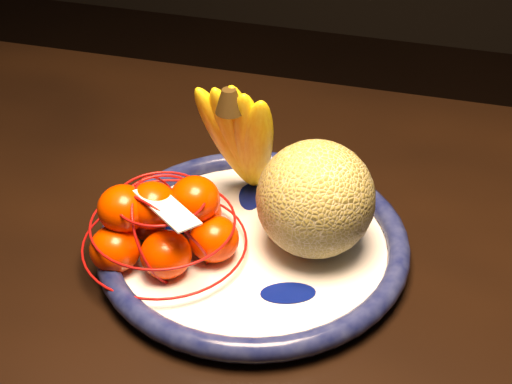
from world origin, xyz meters
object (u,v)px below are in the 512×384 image
(fruit_bowl, at_px, (253,242))
(mandarin_bag, at_px, (164,224))
(dining_table, at_px, (104,293))
(cantaloupe, at_px, (315,199))
(banana_bunch, at_px, (243,135))

(fruit_bowl, bearing_deg, mandarin_bag, -155.25)
(dining_table, distance_m, cantaloupe, 0.27)
(dining_table, xyz_separation_m, fruit_bowl, (0.17, 0.03, 0.09))
(cantaloupe, bearing_deg, mandarin_bag, -159.86)
(dining_table, height_order, fruit_bowl, fruit_bowl)
(cantaloupe, xyz_separation_m, mandarin_bag, (-0.14, -0.05, -0.02))
(banana_bunch, bearing_deg, dining_table, -135.95)
(fruit_bowl, bearing_deg, banana_bunch, 114.82)
(dining_table, height_order, mandarin_bag, mandarin_bag)
(fruit_bowl, relative_size, mandarin_bag, 1.53)
(banana_bunch, xyz_separation_m, mandarin_bag, (-0.05, -0.11, -0.05))
(mandarin_bag, bearing_deg, dining_table, 175.83)
(banana_bunch, bearing_deg, cantaloupe, -24.48)
(fruit_bowl, xyz_separation_m, banana_bunch, (-0.03, 0.07, 0.08))
(dining_table, distance_m, banana_bunch, 0.24)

